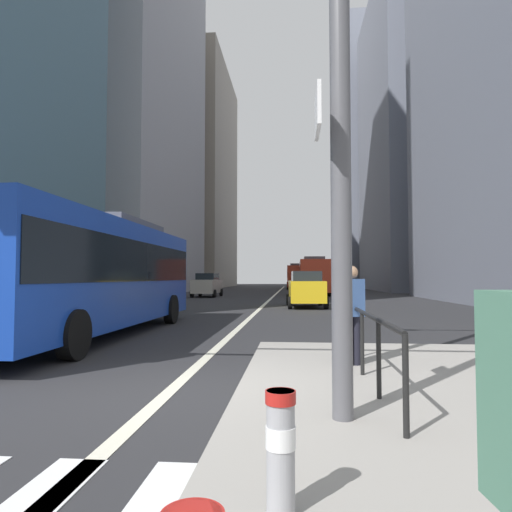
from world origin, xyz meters
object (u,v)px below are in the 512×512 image
city_bus_red_receding (313,275)px  street_lamp_post (340,65)px  car_oncoming_mid (207,285)px  car_receding_near (306,289)px  traffic_signal_gantry (142,54)px  city_bus_red_distant (297,276)px  pedestrian_walking (352,310)px  city_bus_blue_oncoming (95,270)px  bollard_left (281,444)px

city_bus_red_receding → street_lamp_post: bearing=-91.6°
car_oncoming_mid → car_receding_near: size_ratio=0.99×
city_bus_red_receding → car_receding_near: 17.76m
traffic_signal_gantry → street_lamp_post: street_lamp_post is taller
city_bus_red_distant → street_lamp_post: bearing=-89.5°
car_oncoming_mid → pedestrian_walking: size_ratio=2.65×
city_bus_blue_oncoming → street_lamp_post: 8.44m
car_receding_near → city_bus_red_receding: bearing=86.3°
city_bus_red_distant → car_receding_near: (0.26, -37.42, -0.85)m
pedestrian_walking → car_receding_near: bearing=91.2°
street_lamp_post → bollard_left: (-0.89, -4.81, -4.71)m
bollard_left → street_lamp_post: bearing=79.5°
street_lamp_post → city_bus_red_distant: bearing=90.5°
city_bus_blue_oncoming → street_lamp_post: size_ratio=1.37×
car_receding_near → car_oncoming_mid: bearing=122.3°
traffic_signal_gantry → pedestrian_walking: traffic_signal_gantry is taller
car_oncoming_mid → bollard_left: (7.12, -34.08, -0.41)m
car_oncoming_mid → bollard_left: car_oncoming_mid is taller
city_bus_red_receding → car_receding_near: size_ratio=2.43×
city_bus_red_receding → street_lamp_post: 34.76m
traffic_signal_gantry → street_lamp_post: 3.98m
city_bus_red_distant → traffic_signal_gantry: traffic_signal_gantry is taller
city_bus_red_distant → bollard_left: size_ratio=14.40×
city_bus_blue_oncoming → car_receding_near: (6.14, 12.48, -0.85)m
city_bus_red_receding → pedestrian_walking: city_bus_red_receding is taller
street_lamp_post → city_bus_blue_oncoming: bearing=145.1°
city_bus_blue_oncoming → car_receding_near: city_bus_blue_oncoming is taller
car_oncoming_mid → car_receding_near: bearing=-57.7°
car_oncoming_mid → pedestrian_walking: car_oncoming_mid is taller
city_bus_red_distant → street_lamp_post: 54.41m
car_receding_near → street_lamp_post: (0.18, -16.88, 4.29)m
city_bus_red_receding → city_bus_red_distant: same height
city_bus_red_distant → car_oncoming_mid: city_bus_red_distant is taller
city_bus_blue_oncoming → pedestrian_walking: city_bus_blue_oncoming is taller
city_bus_red_distant → pedestrian_walking: city_bus_red_distant is taller
city_bus_red_distant → car_receding_near: 37.43m
city_bus_red_distant → street_lamp_post: street_lamp_post is taller
city_bus_blue_oncoming → bollard_left: size_ratio=14.40×
traffic_signal_gantry → bollard_left: (1.61, -1.93, -3.56)m
city_bus_red_distant → city_bus_blue_oncoming: bearing=-96.7°
city_bus_red_receding → city_bus_blue_oncoming: bearing=-103.6°
city_bus_blue_oncoming → pedestrian_walking: (6.49, -4.35, -0.76)m
car_oncoming_mid → street_lamp_post: 30.65m
car_receding_near → pedestrian_walking: car_receding_near is taller
city_bus_red_receding → city_bus_red_distant: bearing=94.1°
bollard_left → pedestrian_walking: pedestrian_walking is taller
car_receding_near → traffic_signal_gantry: 20.14m
city_bus_red_distant → car_receding_near: city_bus_red_distant is taller
city_bus_blue_oncoming → bollard_left: (5.43, -9.21, -1.26)m
city_bus_red_distant → car_oncoming_mid: size_ratio=2.48×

